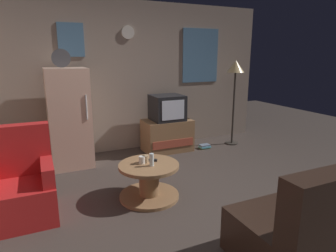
{
  "coord_description": "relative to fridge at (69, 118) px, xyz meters",
  "views": [
    {
      "loc": [
        -1.55,
        -2.58,
        1.69
      ],
      "look_at": [
        0.03,
        0.9,
        0.75
      ],
      "focal_mm": 31.14,
      "sensor_mm": 36.0,
      "label": 1
    }
  ],
  "objects": [
    {
      "name": "wall_with_art",
      "position": [
        1.14,
        0.47,
        0.54
      ],
      "size": [
        5.2,
        0.12,
        2.58
      ],
      "color": "gray",
      "rests_on": "ground_plane"
    },
    {
      "name": "crt_tv",
      "position": [
        1.65,
        0.03,
        0.03
      ],
      "size": [
        0.54,
        0.51,
        0.44
      ],
      "color": "black",
      "rests_on": "tv_stand"
    },
    {
      "name": "ground_plane",
      "position": [
        1.13,
        -1.98,
        -0.75
      ],
      "size": [
        12.0,
        12.0,
        0.0
      ],
      "primitive_type": "plane",
      "color": "#3D332D"
    },
    {
      "name": "coffee_table",
      "position": [
        0.71,
        -1.51,
        -0.54
      ],
      "size": [
        0.72,
        0.72,
        0.43
      ],
      "color": "#8E6642",
      "rests_on": "ground_plane"
    },
    {
      "name": "couch",
      "position": [
        1.81,
        -3.13,
        -0.44
      ],
      "size": [
        1.7,
        0.8,
        0.92
      ],
      "color": "black",
      "rests_on": "ground_plane"
    },
    {
      "name": "wine_glass",
      "position": [
        0.73,
        -1.58,
        -0.25
      ],
      "size": [
        0.05,
        0.05,
        0.15
      ],
      "primitive_type": "cylinder",
      "color": "silver",
      "rests_on": "coffee_table"
    },
    {
      "name": "remote_control",
      "position": [
        0.77,
        -1.43,
        -0.32
      ],
      "size": [
        0.15,
        0.11,
        0.02
      ],
      "primitive_type": "cube",
      "rotation": [
        0.0,
        0.0,
        -0.48
      ],
      "color": "black",
      "rests_on": "coffee_table"
    },
    {
      "name": "mug_ceramic_tan",
      "position": [
        0.69,
        -1.45,
        -0.28
      ],
      "size": [
        0.08,
        0.08,
        0.09
      ],
      "primitive_type": "cylinder",
      "color": "tan",
      "rests_on": "coffee_table"
    },
    {
      "name": "book_stack",
      "position": [
        2.33,
        -0.15,
        -0.72
      ],
      "size": [
        0.2,
        0.15,
        0.07
      ],
      "color": "#639740",
      "rests_on": "ground_plane"
    },
    {
      "name": "mug_ceramic_white",
      "position": [
        0.65,
        -1.46,
        -0.28
      ],
      "size": [
        0.08,
        0.08,
        0.09
      ],
      "primitive_type": "cylinder",
      "color": "silver",
      "rests_on": "coffee_table"
    },
    {
      "name": "fridge",
      "position": [
        0.0,
        0.0,
        0.0
      ],
      "size": [
        0.6,
        0.62,
        1.77
      ],
      "color": "beige",
      "rests_on": "ground_plane"
    },
    {
      "name": "armchair",
      "position": [
        -0.67,
        -1.34,
        -0.42
      ],
      "size": [
        0.68,
        0.68,
        0.96
      ],
      "color": "red",
      "rests_on": "ground_plane"
    },
    {
      "name": "tv_stand",
      "position": [
        1.65,
        0.03,
        -0.47
      ],
      "size": [
        0.84,
        0.53,
        0.56
      ],
      "color": "#8E6642",
      "rests_on": "ground_plane"
    },
    {
      "name": "standing_lamp",
      "position": [
        2.96,
        -0.12,
        0.6
      ],
      "size": [
        0.32,
        0.32,
        1.59
      ],
      "color": "#332D28",
      "rests_on": "ground_plane"
    }
  ]
}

